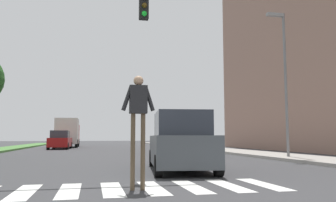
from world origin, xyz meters
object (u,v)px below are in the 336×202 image
Objects in this scene: truck_box_delivery at (68,132)px; street_lamp_right at (284,70)px; suv_crossing at (181,143)px; pedestrian_performer at (138,113)px; sedan_midblock at (60,141)px.

street_lamp_right is at bearing -62.63° from truck_box_delivery.
street_lamp_right is 8.87m from suv_crossing.
pedestrian_performer is at bearing -83.57° from truck_box_delivery.
pedestrian_performer is 32.31m from truck_box_delivery.
suv_crossing reaches higher than sedan_midblock.
street_lamp_right reaches higher than truck_box_delivery.
suv_crossing is at bearing 62.96° from pedestrian_performer.
suv_crossing is (1.96, 3.85, -0.73)m from pedestrian_performer.
street_lamp_right is 22.09m from sedan_midblock.
pedestrian_performer is 0.40× the size of truck_box_delivery.
truck_box_delivery is (-5.58, 28.26, 0.70)m from suv_crossing.
street_lamp_right is 1.21× the size of truck_box_delivery.
pedestrian_performer is at bearing -136.30° from street_lamp_right.
street_lamp_right is at bearing 33.54° from suv_crossing.
truck_box_delivery is (-3.62, 32.10, -0.03)m from pedestrian_performer.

